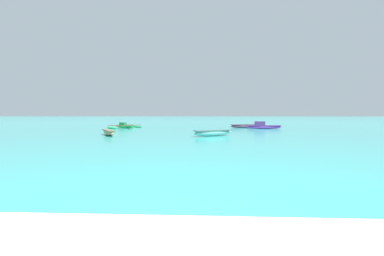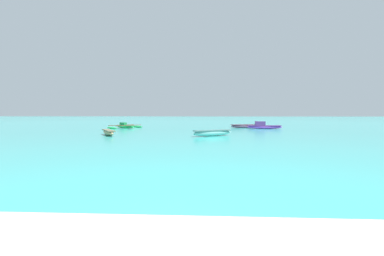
# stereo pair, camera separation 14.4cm
# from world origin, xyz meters

# --- Properties ---
(moored_boat_0) EXTENTS (3.14, 2.11, 0.46)m
(moored_boat_0) POSITION_xyz_m (1.04, 16.34, 0.26)
(moored_boat_0) COLOR #76C4BE
(moored_boat_0) RESTS_ON ground_plane
(moored_boat_1) EXTENTS (3.75, 4.06, 0.63)m
(moored_boat_1) POSITION_xyz_m (-8.70, 25.90, 0.21)
(moored_boat_1) COLOR #28DB65
(moored_boat_1) RESTS_ON ground_plane
(moored_boat_2) EXTENTS (1.99, 2.74, 0.42)m
(moored_boat_2) POSITION_xyz_m (-7.04, 16.56, 0.23)
(moored_boat_2) COLOR tan
(moored_boat_2) RESTS_ON ground_plane
(moored_boat_3) EXTENTS (3.80, 0.71, 0.82)m
(moored_boat_3) POSITION_xyz_m (6.85, 25.20, 0.29)
(moored_boat_3) COLOR #AC4CD5
(moored_boat_3) RESTS_ON ground_plane
(moored_boat_4) EXTENTS (3.01, 1.48, 0.39)m
(moored_boat_4) POSITION_xyz_m (4.87, 27.13, 0.22)
(moored_boat_4) COLOR #8D5577
(moored_boat_4) RESTS_ON ground_plane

